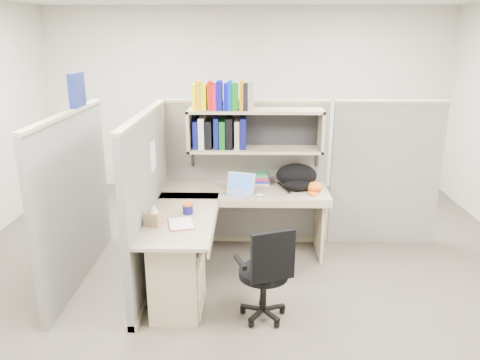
{
  "coord_description": "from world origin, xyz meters",
  "views": [
    {
      "loc": [
        0.04,
        -4.1,
        2.29
      ],
      "look_at": [
        -0.05,
        0.25,
        0.94
      ],
      "focal_mm": 35.0,
      "sensor_mm": 36.0,
      "label": 1
    }
  ],
  "objects_px": {
    "desk": "(199,250)",
    "laptop": "(238,185)",
    "task_chair": "(265,287)",
    "backpack": "(297,177)",
    "snack_canister": "(188,208)"
  },
  "relations": [
    {
      "from": "snack_canister",
      "to": "task_chair",
      "type": "distance_m",
      "value": 1.01
    },
    {
      "from": "laptop",
      "to": "task_chair",
      "type": "distance_m",
      "value": 1.25
    },
    {
      "from": "desk",
      "to": "backpack",
      "type": "bearing_deg",
      "value": 43.62
    },
    {
      "from": "desk",
      "to": "snack_canister",
      "type": "distance_m",
      "value": 0.39
    },
    {
      "from": "desk",
      "to": "task_chair",
      "type": "height_order",
      "value": "task_chair"
    },
    {
      "from": "backpack",
      "to": "snack_canister",
      "type": "height_order",
      "value": "backpack"
    },
    {
      "from": "snack_canister",
      "to": "backpack",
      "type": "bearing_deg",
      "value": 35.26
    },
    {
      "from": "desk",
      "to": "laptop",
      "type": "bearing_deg",
      "value": 64.36
    },
    {
      "from": "desk",
      "to": "task_chair",
      "type": "xyz_separation_m",
      "value": [
        0.59,
        -0.41,
        -0.13
      ]
    },
    {
      "from": "backpack",
      "to": "task_chair",
      "type": "bearing_deg",
      "value": -105.56
    },
    {
      "from": "backpack",
      "to": "task_chair",
      "type": "xyz_separation_m",
      "value": [
        -0.37,
        -1.32,
        -0.55
      ]
    },
    {
      "from": "snack_canister",
      "to": "task_chair",
      "type": "height_order",
      "value": "task_chair"
    },
    {
      "from": "backpack",
      "to": "snack_canister",
      "type": "xyz_separation_m",
      "value": [
        -1.06,
        -0.75,
        -0.08
      ]
    },
    {
      "from": "desk",
      "to": "laptop",
      "type": "xyz_separation_m",
      "value": [
        0.34,
        0.7,
        0.4
      ]
    },
    {
      "from": "laptop",
      "to": "desk",
      "type": "bearing_deg",
      "value": -97.9
    }
  ]
}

